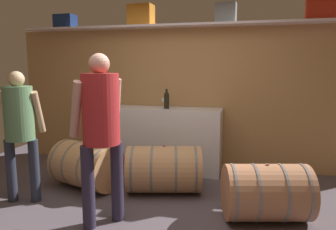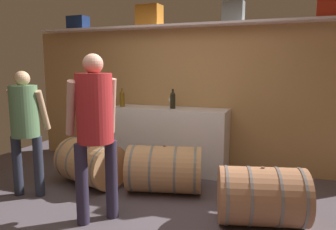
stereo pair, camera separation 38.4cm
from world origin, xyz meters
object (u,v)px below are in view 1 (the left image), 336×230
at_px(wine_barrel_far, 266,192).
at_px(tasting_cup, 87,141).
at_px(toolcase_navy, 65,22).
at_px(wine_bottle_dark, 167,100).
at_px(toolcase_grey, 226,13).
at_px(wine_barrel_near, 87,165).
at_px(winemaker_pouring, 101,122).
at_px(wine_bottle_amber, 114,99).
at_px(toolcase_orange, 141,15).
at_px(wine_glass, 164,100).
at_px(visitor_tasting, 20,123).
at_px(toolcase_red, 323,7).
at_px(work_cabinet, 162,139).
at_px(wine_barrel_flank, 164,169).

relative_size(wine_barrel_far, tasting_cup, 15.92).
xyz_separation_m(toolcase_navy, wine_bottle_dark, (1.76, -0.21, -1.22)).
bearing_deg(wine_bottle_dark, toolcase_grey, 14.03).
bearing_deg(wine_bottle_dark, tasting_cup, -131.43).
bearing_deg(wine_barrel_near, winemaker_pouring, -34.64).
distance_m(wine_bottle_amber, wine_barrel_far, 2.67).
xyz_separation_m(toolcase_grey, wine_bottle_amber, (-1.65, -0.26, -1.26)).
relative_size(toolcase_orange, wine_glass, 2.42).
bearing_deg(wine_bottle_amber, wine_glass, 14.34).
xyz_separation_m(wine_bottle_dark, wine_barrel_near, (-0.85, -0.94, -0.79)).
bearing_deg(wine_bottle_dark, wine_barrel_near, -132.06).
xyz_separation_m(wine_barrel_far, visitor_tasting, (-2.75, -0.19, 0.64)).
height_order(toolcase_red, wine_barrel_far, toolcase_red).
height_order(work_cabinet, wine_bottle_dark, wine_bottle_dark).
height_order(toolcase_orange, visitor_tasting, toolcase_orange).
distance_m(toolcase_orange, wine_barrel_far, 3.16).
bearing_deg(visitor_tasting, wine_bottle_dark, 34.80).
bearing_deg(wine_barrel_far, wine_bottle_dark, 122.62).
distance_m(wine_barrel_near, wine_barrel_far, 2.27).
xyz_separation_m(toolcase_grey, wine_barrel_far, (0.56, -1.53, -2.04)).
relative_size(wine_bottle_amber, visitor_tasting, 0.19).
xyz_separation_m(wine_bottle_dark, wine_barrel_flank, (0.18, -0.86, -0.79)).
height_order(wine_barrel_far, tasting_cup, tasting_cup).
height_order(toolcase_navy, winemaker_pouring, toolcase_navy).
xyz_separation_m(work_cabinet, tasting_cup, (-0.76, -0.96, 0.15)).
height_order(wine_barrel_near, wine_barrel_flank, wine_barrel_near).
bearing_deg(work_cabinet, wine_bottle_amber, -174.15).
relative_size(toolcase_grey, visitor_tasting, 0.19).
bearing_deg(work_cabinet, wine_barrel_near, -128.85).
height_order(wine_barrel_near, wine_barrel_far, wine_barrel_near).
relative_size(toolcase_grey, wine_glass, 1.89).
height_order(toolcase_grey, wine_barrel_near, toolcase_grey).
height_order(toolcase_grey, wine_bottle_dark, toolcase_grey).
bearing_deg(tasting_cup, wine_bottle_amber, 89.40).
bearing_deg(work_cabinet, wine_barrel_far, -42.77).
bearing_deg(toolcase_navy, toolcase_orange, 1.95).
height_order(toolcase_red, winemaker_pouring, toolcase_red).
xyz_separation_m(toolcase_orange, toolcase_red, (2.57, 0.00, 0.02)).
relative_size(wine_bottle_amber, winemaker_pouring, 0.17).
relative_size(work_cabinet, wine_barrel_flank, 1.73).
relative_size(toolcase_grey, wine_barrel_far, 0.30).
xyz_separation_m(wine_bottle_amber, wine_barrel_flank, (1.00, -0.80, -0.79)).
bearing_deg(wine_barrel_far, wine_barrel_flank, 145.10).
height_order(work_cabinet, wine_barrel_far, work_cabinet).
relative_size(wine_bottle_dark, wine_glass, 1.91).
bearing_deg(toolcase_grey, toolcase_navy, -176.02).
bearing_deg(wine_barrel_near, visitor_tasting, -112.92).
bearing_deg(wine_barrel_far, wine_bottle_amber, 136.33).
xyz_separation_m(toolcase_grey, visitor_tasting, (-2.19, -1.72, -1.40)).
xyz_separation_m(wine_bottle_amber, wine_bottle_dark, (0.82, 0.05, 0.00)).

